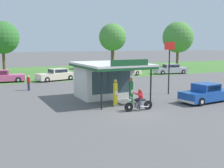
# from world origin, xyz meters

# --- Properties ---
(ground_plane) EXTENTS (300.00, 300.00, 0.00)m
(ground_plane) POSITION_xyz_m (0.00, 0.00, 0.00)
(ground_plane) COLOR #5B5959
(grass_verge_strip) EXTENTS (120.00, 24.00, 0.01)m
(grass_verge_strip) POSITION_xyz_m (0.00, 30.00, 0.00)
(grass_verge_strip) COLOR #477A33
(grass_verge_strip) RESTS_ON ground
(service_station_kiosk) EXTENTS (5.06, 6.65, 3.54)m
(service_station_kiosk) POSITION_xyz_m (0.48, 5.73, 1.78)
(service_station_kiosk) COLOR silver
(service_station_kiosk) RESTS_ON ground
(gas_pump_nearside) EXTENTS (0.44, 0.44, 2.04)m
(gas_pump_nearside) POSITION_xyz_m (-0.19, 2.33, 0.94)
(gas_pump_nearside) COLOR slate
(gas_pump_nearside) RESTS_ON ground
(gas_pump_offside) EXTENTS (0.44, 0.44, 2.07)m
(gas_pump_offside) POSITION_xyz_m (1.16, 2.33, 0.95)
(gas_pump_offside) COLOR slate
(gas_pump_offside) RESTS_ON ground
(motorcycle_with_rider) EXTENTS (2.21, 0.70, 1.58)m
(motorcycle_with_rider) POSITION_xyz_m (0.66, 0.29, 0.65)
(motorcycle_with_rider) COLOR black
(motorcycle_with_rider) RESTS_ON ground
(featured_classic_sedan) EXTENTS (4.98, 2.24, 1.52)m
(featured_classic_sedan) POSITION_xyz_m (7.10, 0.48, 0.68)
(featured_classic_sedan) COLOR #19479E
(featured_classic_sedan) RESTS_ON ground
(parked_car_back_row_centre_right) EXTENTS (5.36, 2.32, 1.52)m
(parked_car_back_row_centre_right) POSITION_xyz_m (-6.71, 20.12, 0.69)
(parked_car_back_row_centre_right) COLOR #E55993
(parked_car_back_row_centre_right) RESTS_ON ground
(parked_car_back_row_centre) EXTENTS (5.65, 2.56, 1.52)m
(parked_car_back_row_centre) POSITION_xyz_m (17.97, 19.31, 0.70)
(parked_car_back_row_centre) COLOR #B7B7BC
(parked_car_back_row_centre) RESTS_ON ground
(parked_car_back_row_right) EXTENTS (5.31, 3.04, 1.51)m
(parked_car_back_row_right) POSITION_xyz_m (-0.38, 19.03, 0.70)
(parked_car_back_row_right) COLOR beige
(parked_car_back_row_right) RESTS_ON ground
(parked_car_back_row_far_right) EXTENTS (5.52, 2.82, 1.50)m
(parked_car_back_row_far_right) POSITION_xyz_m (10.11, 19.95, 0.69)
(parked_car_back_row_far_right) COLOR beige
(parked_car_back_row_far_right) RESTS_ON ground
(bystander_strolling_foreground) EXTENTS (0.34, 0.34, 1.52)m
(bystander_strolling_foreground) POSITION_xyz_m (-4.86, 12.55, 0.79)
(bystander_strolling_foreground) COLOR #2D3351
(bystander_strolling_foreground) RESTS_ON ground
(tree_oak_far_right) EXTENTS (5.13, 5.13, 8.21)m
(tree_oak_far_right) POSITION_xyz_m (-5.53, 31.48, 5.63)
(tree_oak_far_right) COLOR brown
(tree_oak_far_right) RESTS_ON ground
(tree_oak_distant_spare) EXTENTS (5.13, 5.13, 8.47)m
(tree_oak_distant_spare) POSITION_xyz_m (13.86, 31.54, 5.79)
(tree_oak_distant_spare) COLOR brown
(tree_oak_distant_spare) RESTS_ON ground
(tree_oak_far_left) EXTENTS (6.09, 6.09, 9.00)m
(tree_oak_far_left) POSITION_xyz_m (26.51, 28.44, 5.84)
(tree_oak_far_left) COLOR brown
(tree_oak_far_left) RESTS_ON ground
(roadside_pole_sign) EXTENTS (1.10, 0.12, 4.82)m
(roadside_pole_sign) POSITION_xyz_m (6.59, 4.79, 3.29)
(roadside_pole_sign) COLOR black
(roadside_pole_sign) RESTS_ON ground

